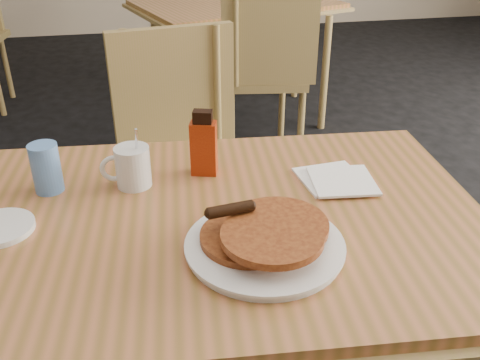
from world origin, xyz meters
name	(u,v)px	position (x,y,z in m)	size (l,w,h in m)	color
main_table	(213,233)	(-0.04, 0.04, 0.71)	(1.28, 0.92, 0.75)	#AB653D
neighbor_table	(236,9)	(0.48, 2.42, 0.71)	(1.37, 1.12, 0.75)	#AB653D
chair_main_far	(179,146)	(-0.04, 0.79, 0.57)	(0.50, 0.50, 0.96)	#9A7A48
chair_neighbor_far	(216,19)	(0.47, 3.14, 0.50)	(0.48, 0.49, 0.84)	#9A7A48
chair_neighbor_near	(264,59)	(0.47, 1.65, 0.61)	(0.52, 0.52, 1.01)	#9A7A48
pancake_plate	(265,240)	(0.04, -0.10, 0.77)	(0.31, 0.31, 0.09)	white
coffee_mug	(132,166)	(-0.20, 0.21, 0.80)	(0.12, 0.08, 0.15)	white
syrup_bottle	(204,145)	(-0.03, 0.24, 0.82)	(0.07, 0.05, 0.16)	maroon
napkin_stack	(337,180)	(0.27, 0.13, 0.76)	(0.18, 0.19, 0.01)	white
blue_tumbler	(46,168)	(-0.39, 0.23, 0.81)	(0.07, 0.07, 0.11)	#5888CF
side_saucer	(0,228)	(-0.47, 0.08, 0.76)	(0.14, 0.14, 0.01)	white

